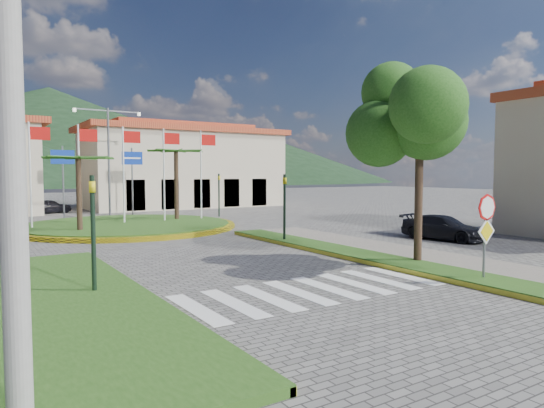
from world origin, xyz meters
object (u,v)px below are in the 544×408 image
car_dark_b (177,203)px  car_side_right (443,228)px  utility_pole (8,68)px  stop_sign (486,223)px  roundabout_island (127,225)px  deciduous_tree (420,118)px  car_dark_a (49,206)px

car_dark_b → car_side_right: (3.44, -26.39, 0.03)m
utility_pole → car_dark_b: 38.67m
stop_sign → car_side_right: stop_sign is taller
utility_pole → car_dark_b: bearing=65.9°
roundabout_island → car_dark_b: bearing=58.0°
deciduous_tree → utility_pole: 13.94m
stop_sign → car_side_right: 9.62m
car_dark_b → utility_pole: bearing=154.1°
roundabout_island → car_side_right: roundabout_island is taller
car_dark_a → car_side_right: size_ratio=0.82×
utility_pole → car_side_right: 21.39m
deciduous_tree → car_side_right: size_ratio=1.65×
deciduous_tree → car_dark_b: 30.59m
utility_pole → car_dark_a: 36.33m
roundabout_island → car_dark_a: bearing=99.7°
roundabout_island → car_dark_a: (-2.35, 13.75, 0.41)m
car_dark_b → car_side_right: size_ratio=0.83×
utility_pole → car_side_right: size_ratio=2.19×
car_dark_a → stop_sign: bearing=170.6°
roundabout_island → stop_sign: bearing=-76.3°
stop_sign → utility_pole: 12.84m
car_side_right → car_dark_b: bearing=86.6°
car_dark_a → car_side_right: bearing=-174.1°
stop_sign → car_dark_a: stop_sign is taller
deciduous_tree → car_dark_a: 32.07m
stop_sign → car_dark_b: size_ratio=0.77×
roundabout_island → utility_pole: utility_pole is taller
car_side_right → roundabout_island: bearing=120.4°
deciduous_tree → car_dark_a: size_ratio=2.01×
stop_sign → deciduous_tree: size_ratio=0.39×
deciduous_tree → car_side_right: (6.14, 3.73, -4.58)m
deciduous_tree → car_side_right: 8.52m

